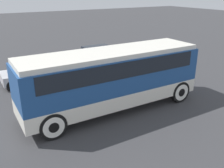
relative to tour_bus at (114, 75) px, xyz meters
name	(u,v)px	position (x,y,z in m)	size (l,w,h in m)	color
ground_plane	(112,109)	(-0.10, 0.00, -1.89)	(120.00, 120.00, 0.00)	#38383A
tour_bus	(114,75)	(0.00, 0.00, 0.00)	(9.30, 2.55, 3.12)	silver
parked_car_near	(35,72)	(-2.40, 6.15, -1.19)	(4.43, 1.91, 1.40)	#BCBCC1
parked_car_mid	(96,62)	(2.21, 6.23, -1.21)	(4.29, 1.91, 1.38)	maroon
parked_car_far	(99,53)	(3.68, 8.62, -1.23)	(4.45, 1.83, 1.29)	navy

